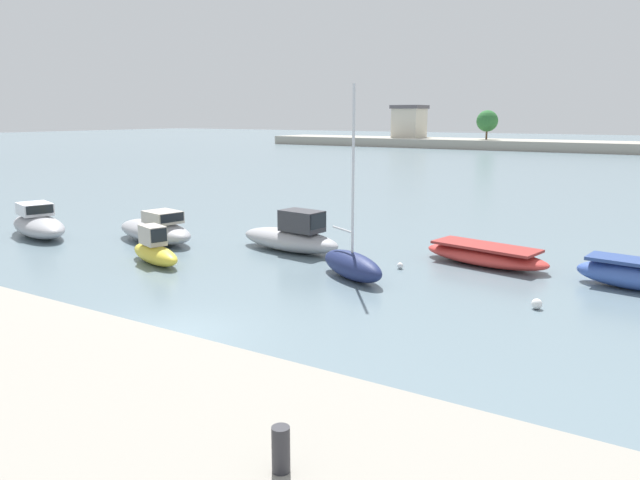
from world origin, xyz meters
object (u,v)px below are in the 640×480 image
object	(u,v)px
moored_boat_0	(38,224)
mooring_buoy_3	(537,304)
moored_boat_3	(292,237)
moored_boat_5	(485,255)
moored_boat_1	(156,230)
mooring_buoy_1	(400,266)
mooring_bollard	(281,449)
moored_boat_4	(352,264)
moored_boat_6	(635,275)
moored_boat_2	(155,250)

from	to	relation	value
moored_boat_0	mooring_buoy_3	xyz separation A→B (m)	(24.49, 1.29, -0.47)
moored_boat_3	mooring_buoy_3	xyz separation A→B (m)	(11.51, -2.80, -0.49)
moored_boat_3	moored_boat_5	world-z (taller)	moored_boat_3
moored_boat_1	mooring_buoy_1	world-z (taller)	moored_boat_1
moored_boat_5	mooring_buoy_1	distance (m)	3.68
mooring_bollard	moored_boat_4	distance (m)	15.79
moored_boat_5	mooring_buoy_3	world-z (taller)	moored_boat_5
mooring_bollard	moored_boat_3	distance (m)	20.49
mooring_bollard	mooring_buoy_3	world-z (taller)	mooring_bollard
mooring_buoy_1	moored_boat_6	bearing A→B (deg)	12.52
mooring_bollard	moored_boat_4	world-z (taller)	moored_boat_4
moored_boat_2	moored_boat_5	bearing A→B (deg)	49.81
moored_boat_1	mooring_buoy_3	size ratio (longest dim) A/B	16.93
moored_boat_2	mooring_buoy_1	size ratio (longest dim) A/B	14.51
moored_boat_3	moored_boat_4	bearing A→B (deg)	-23.71
moored_boat_5	mooring_buoy_1	world-z (taller)	moored_boat_5
moored_boat_1	moored_boat_3	world-z (taller)	moored_boat_3
moored_boat_4	mooring_buoy_3	size ratio (longest dim) A/B	21.13
moored_boat_2	moored_boat_5	size ratio (longest dim) A/B	0.66
moored_boat_0	mooring_buoy_1	distance (m)	18.96
moored_boat_5	moored_boat_4	bearing A→B (deg)	-116.28
moored_boat_6	mooring_buoy_3	xyz separation A→B (m)	(-2.40, -4.26, -0.34)
moored_boat_0	mooring_buoy_3	size ratio (longest dim) A/B	17.05
mooring_bollard	mooring_buoy_1	xyz separation A→B (m)	(-5.94, 16.48, -2.02)
moored_boat_1	moored_boat_4	bearing A→B (deg)	8.69
moored_boat_4	mooring_buoy_1	world-z (taller)	moored_boat_4
mooring_bollard	mooring_buoy_3	distance (m)	14.20
mooring_bollard	moored_boat_3	xyz separation A→B (m)	(-11.55, 16.86, -1.48)
moored_boat_3	moored_boat_6	xyz separation A→B (m)	(13.91, 1.46, -0.15)
moored_boat_4	moored_boat_6	distance (m)	10.14
moored_boat_3	moored_boat_6	size ratio (longest dim) A/B	1.36
moored_boat_0	moored_boat_3	bearing A→B (deg)	35.65
moored_boat_1	moored_boat_5	bearing A→B (deg)	27.63
mooring_bollard	mooring_buoy_1	distance (m)	17.63
moored_boat_3	moored_boat_5	distance (m)	8.58
moored_boat_0	moored_boat_2	world-z (taller)	moored_boat_0
moored_boat_0	mooring_buoy_3	bearing A→B (deg)	21.17
moored_boat_4	moored_boat_6	world-z (taller)	moored_boat_4
moored_boat_2	mooring_buoy_1	xyz separation A→B (m)	(9.10, 4.64, -0.43)
moored_boat_5	mooring_buoy_1	bearing A→B (deg)	-126.88
mooring_buoy_3	moored_boat_4	bearing A→B (deg)	179.43
moored_boat_6	moored_boat_2	bearing A→B (deg)	-152.72
moored_boat_5	mooring_buoy_1	xyz separation A→B (m)	(-2.71, -2.48, -0.28)
moored_boat_2	mooring_buoy_3	xyz separation A→B (m)	(15.01, 2.22, -0.39)
moored_boat_5	mooring_buoy_1	size ratio (longest dim) A/B	22.00
moored_boat_2	moored_boat_3	size ratio (longest dim) A/B	0.67
mooring_buoy_1	moored_boat_4	bearing A→B (deg)	-111.49
moored_boat_2	moored_boat_6	world-z (taller)	moored_boat_2
moored_boat_4	moored_boat_5	world-z (taller)	moored_boat_4
moored_boat_0	mooring_buoy_3	distance (m)	24.53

